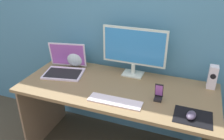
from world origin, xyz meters
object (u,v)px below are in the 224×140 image
Objects in this scene: laptop at (65,67)px; mouse at (191,115)px; phone_in_dock at (159,94)px; speaker_right at (212,77)px; keyboard_external at (115,101)px; fishbowl at (76,57)px; monitor at (134,49)px.

laptop is 3.93× the size of mouse.
mouse is at bearing -29.44° from phone_in_dock.
keyboard_external is (-0.66, -0.47, -0.09)m from speaker_right.
laptop is (-1.25, -0.17, -0.05)m from speaker_right.
mouse reaches higher than keyboard_external.
phone_in_dock reaches higher than keyboard_external.
fishbowl reaches higher than phone_in_dock.
mouse is at bearing -14.59° from laptop.
laptop is at bearing -163.99° from monitor.
keyboard_external is at bearing -90.34° from monitor.
speaker_right is 1.41× the size of phone_in_dock.
laptop is 0.90m from phone_in_dock.
speaker_right is at bearing 0.16° from fishbowl.
fishbowl is 1.38× the size of phone_in_dock.
mouse is at bearing -22.76° from fishbowl.
mouse is at bearing -104.82° from speaker_right.
monitor is at bearing 149.61° from mouse.
phone_in_dock is at bearing -138.09° from speaker_right.
phone_in_dock is (0.86, -0.32, -0.04)m from fishbowl.
mouse is 0.28m from phone_in_dock.
fishbowl is at bearing -179.74° from monitor.
laptop is at bearing 176.16° from mouse.
monitor is 0.48m from phone_in_dock.
speaker_right is at bearing 34.67° from keyboard_external.
monitor is 0.65m from laptop.
fishbowl is at bearing 167.99° from mouse.
phone_in_dock is at bearing 161.31° from mouse.
phone_in_dock is (-0.24, 0.14, 0.03)m from mouse.
speaker_right reaches higher than keyboard_external.
phone_in_dock is at bearing 24.76° from keyboard_external.
speaker_right is 1.26m from laptop.
monitor is 1.43× the size of laptop.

